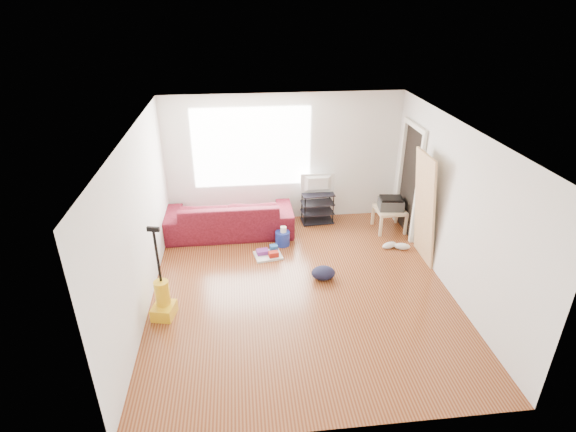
{
  "coord_description": "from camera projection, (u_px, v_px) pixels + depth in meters",
  "views": [
    {
      "loc": [
        -0.83,
        -5.64,
        4.1
      ],
      "look_at": [
        -0.13,
        0.6,
        0.97
      ],
      "focal_mm": 28.0,
      "sensor_mm": 36.0,
      "label": 1
    }
  ],
  "objects": [
    {
      "name": "side_table",
      "position": [
        390.0,
        212.0,
        8.52
      ],
      "size": [
        0.55,
        0.55,
        0.44
      ],
      "rotation": [
        0.0,
        0.0,
        0.02
      ],
      "color": "beige",
      "rests_on": "ground"
    },
    {
      "name": "printer",
      "position": [
        391.0,
        203.0,
        8.44
      ],
      "size": [
        0.48,
        0.39,
        0.23
      ],
      "rotation": [
        0.0,
        0.0,
        -0.12
      ],
      "color": "#353536",
      "rests_on": "side_table"
    },
    {
      "name": "toilet_paper",
      "position": [
        283.0,
        236.0,
        8.07
      ],
      "size": [
        0.11,
        0.11,
        0.1
      ],
      "primitive_type": "cylinder",
      "color": "white",
      "rests_on": "bucket"
    },
    {
      "name": "sneakers",
      "position": [
        396.0,
        246.0,
        7.99
      ],
      "size": [
        0.53,
        0.27,
        0.12
      ],
      "rotation": [
        0.0,
        0.0,
        -0.11
      ],
      "color": "silver",
      "rests_on": "ground"
    },
    {
      "name": "cleaning_tray",
      "position": [
        269.0,
        253.0,
        7.78
      ],
      "size": [
        0.51,
        0.44,
        0.16
      ],
      "rotation": [
        0.0,
        0.0,
        0.17
      ],
      "color": "silver",
      "rests_on": "ground"
    },
    {
      "name": "tv_stand",
      "position": [
        317.0,
        207.0,
        8.82
      ],
      "size": [
        0.64,
        0.39,
        0.62
      ],
      "rotation": [
        0.0,
        0.0,
        0.07
      ],
      "color": "black",
      "rests_on": "ground"
    },
    {
      "name": "room",
      "position": [
        305.0,
        212.0,
        6.51
      ],
      "size": [
        4.51,
        5.01,
        2.51
      ],
      "color": "#5B2510",
      "rests_on": "ground"
    },
    {
      "name": "vacuum",
      "position": [
        163.0,
        300.0,
        6.26
      ],
      "size": [
        0.35,
        0.39,
        1.38
      ],
      "rotation": [
        0.0,
        0.0,
        -0.22
      ],
      "color": "gold",
      "rests_on": "ground"
    },
    {
      "name": "tv",
      "position": [
        318.0,
        184.0,
        8.6
      ],
      "size": [
        0.66,
        0.09,
        0.38
      ],
      "primitive_type": "imported",
      "rotation": [
        0.0,
        0.0,
        3.14
      ],
      "color": "black",
      "rests_on": "tv_stand"
    },
    {
      "name": "backpack",
      "position": [
        323.0,
        278.0,
        7.19
      ],
      "size": [
        0.38,
        0.31,
        0.21
      ],
      "primitive_type": "ellipsoid",
      "rotation": [
        0.0,
        0.0,
        -0.01
      ],
      "color": "#151433",
      "rests_on": "ground"
    },
    {
      "name": "bucket",
      "position": [
        283.0,
        245.0,
        8.15
      ],
      "size": [
        0.33,
        0.33,
        0.26
      ],
      "primitive_type": "cylinder",
      "rotation": [
        0.0,
        0.0,
        -0.3
      ],
      "color": "navy",
      "rests_on": "ground"
    },
    {
      "name": "door_panel",
      "position": [
        417.0,
        257.0,
        7.75
      ],
      "size": [
        0.23,
        0.75,
        1.88
      ],
      "primitive_type": "cube",
      "rotation": [
        0.0,
        -0.1,
        0.0
      ],
      "color": "tan",
      "rests_on": "ground"
    },
    {
      "name": "sofa",
      "position": [
        231.0,
        233.0,
        8.55
      ],
      "size": [
        2.35,
        0.92,
        0.69
      ],
      "primitive_type": "imported",
      "rotation": [
        0.0,
        0.0,
        3.14
      ],
      "color": "#32060E",
      "rests_on": "ground"
    }
  ]
}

